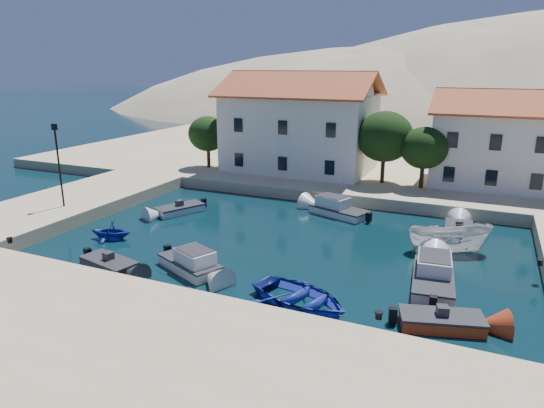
{
  "coord_description": "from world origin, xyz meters",
  "views": [
    {
      "loc": [
        11.36,
        -17.81,
        11.37
      ],
      "look_at": [
        -1.86,
        11.81,
        2.0
      ],
      "focal_mm": 32.0,
      "sensor_mm": 36.0,
      "label": 1
    }
  ],
  "objects_px": {
    "building_mid": "(496,137)",
    "rowboat_south": "(300,304)",
    "boat_east": "(448,252)",
    "cabin_cruiser_south": "(190,262)",
    "lamppost": "(58,157)",
    "cabin_cruiser_east": "(433,277)",
    "building_left": "(300,121)"
  },
  "relations": [
    {
      "from": "building_mid",
      "to": "rowboat_south",
      "type": "relative_size",
      "value": 1.99
    },
    {
      "from": "building_mid",
      "to": "boat_east",
      "type": "bearing_deg",
      "value": -97.28
    },
    {
      "from": "cabin_cruiser_south",
      "to": "lamppost",
      "type": "bearing_deg",
      "value": -172.68
    },
    {
      "from": "cabin_cruiser_south",
      "to": "cabin_cruiser_east",
      "type": "relative_size",
      "value": 0.86
    },
    {
      "from": "building_left",
      "to": "boat_east",
      "type": "height_order",
      "value": "building_left"
    },
    {
      "from": "cabin_cruiser_south",
      "to": "rowboat_south",
      "type": "xyz_separation_m",
      "value": [
        7.26,
        -1.3,
        -0.48
      ]
    },
    {
      "from": "lamppost",
      "to": "building_left",
      "type": "bearing_deg",
      "value": 60.1
    },
    {
      "from": "building_mid",
      "to": "lamppost",
      "type": "bearing_deg",
      "value": -144.55
    },
    {
      "from": "rowboat_south",
      "to": "building_left",
      "type": "bearing_deg",
      "value": 38.95
    },
    {
      "from": "building_left",
      "to": "lamppost",
      "type": "height_order",
      "value": "building_left"
    },
    {
      "from": "rowboat_south",
      "to": "cabin_cruiser_east",
      "type": "height_order",
      "value": "cabin_cruiser_east"
    },
    {
      "from": "building_left",
      "to": "lamppost",
      "type": "xyz_separation_m",
      "value": [
        -11.5,
        -20.0,
        -1.18
      ]
    },
    {
      "from": "building_left",
      "to": "boat_east",
      "type": "relative_size",
      "value": 2.84
    },
    {
      "from": "lamppost",
      "to": "cabin_cruiser_east",
      "type": "distance_m",
      "value": 27.4
    },
    {
      "from": "cabin_cruiser_south",
      "to": "cabin_cruiser_east",
      "type": "bearing_deg",
      "value": 39.72
    },
    {
      "from": "building_mid",
      "to": "lamppost",
      "type": "height_order",
      "value": "building_mid"
    },
    {
      "from": "cabin_cruiser_south",
      "to": "cabin_cruiser_east",
      "type": "xyz_separation_m",
      "value": [
        12.97,
        3.6,
        0.0
      ]
    },
    {
      "from": "building_left",
      "to": "lamppost",
      "type": "relative_size",
      "value": 2.36
    },
    {
      "from": "cabin_cruiser_south",
      "to": "cabin_cruiser_east",
      "type": "height_order",
      "value": "same"
    },
    {
      "from": "building_left",
      "to": "cabin_cruiser_south",
      "type": "relative_size",
      "value": 3.21
    },
    {
      "from": "building_left",
      "to": "rowboat_south",
      "type": "height_order",
      "value": "building_left"
    },
    {
      "from": "cabin_cruiser_south",
      "to": "rowboat_south",
      "type": "bearing_deg",
      "value": 14.09
    },
    {
      "from": "building_mid",
      "to": "boat_east",
      "type": "xyz_separation_m",
      "value": [
        -2.09,
        -16.34,
        -5.22
      ]
    },
    {
      "from": "building_mid",
      "to": "rowboat_south",
      "type": "bearing_deg",
      "value": -107.07
    },
    {
      "from": "cabin_cruiser_east",
      "to": "cabin_cruiser_south",
      "type": "bearing_deg",
      "value": 99.45
    },
    {
      "from": "building_mid",
      "to": "cabin_cruiser_east",
      "type": "relative_size",
      "value": 1.98
    },
    {
      "from": "lamppost",
      "to": "rowboat_south",
      "type": "xyz_separation_m",
      "value": [
        21.34,
        -5.58,
        -4.75
      ]
    },
    {
      "from": "cabin_cruiser_south",
      "to": "boat_east",
      "type": "relative_size",
      "value": 0.89
    },
    {
      "from": "building_left",
      "to": "rowboat_south",
      "type": "distance_m",
      "value": 28.04
    },
    {
      "from": "building_left",
      "to": "rowboat_south",
      "type": "bearing_deg",
      "value": -68.96
    },
    {
      "from": "building_mid",
      "to": "rowboat_south",
      "type": "distance_m",
      "value": 28.29
    },
    {
      "from": "building_left",
      "to": "cabin_cruiser_east",
      "type": "distance_m",
      "value": 26.45
    }
  ]
}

